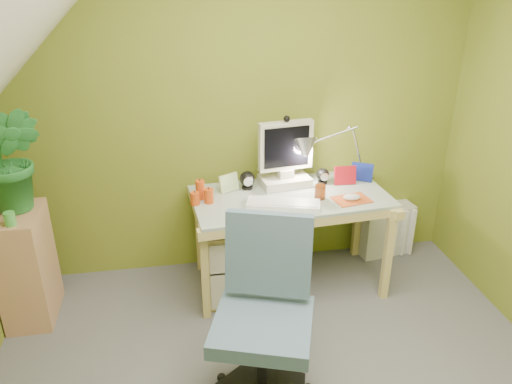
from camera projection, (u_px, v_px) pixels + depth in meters
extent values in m
cube|color=olive|center=(241.00, 110.00, 3.43)|extent=(3.20, 0.01, 2.40)
cube|color=white|center=(284.00, 204.00, 3.21)|extent=(0.49, 0.27, 0.02)
cube|color=#B84A1C|center=(352.00, 200.00, 3.29)|extent=(0.26, 0.21, 0.01)
ellipsoid|color=silver|center=(352.00, 197.00, 3.28)|extent=(0.13, 0.10, 0.04)
cylinder|color=brown|center=(320.00, 192.00, 3.29)|extent=(0.08, 0.08, 0.09)
cube|color=#AF121F|center=(345.00, 175.00, 3.50)|extent=(0.15, 0.03, 0.13)
cube|color=navy|center=(362.00, 172.00, 3.56)|extent=(0.14, 0.09, 0.13)
cube|color=beige|center=(229.00, 183.00, 3.39)|extent=(0.13, 0.08, 0.12)
cube|color=tan|center=(27.00, 266.00, 3.16)|extent=(0.28, 0.43, 0.75)
imported|color=#246E2E|center=(13.00, 160.00, 2.91)|extent=(0.40, 0.35, 0.65)
cylinder|color=green|center=(10.00, 219.00, 2.85)|extent=(0.07, 0.07, 0.08)
cube|color=silver|center=(386.00, 230.00, 3.93)|extent=(0.43, 0.23, 0.41)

